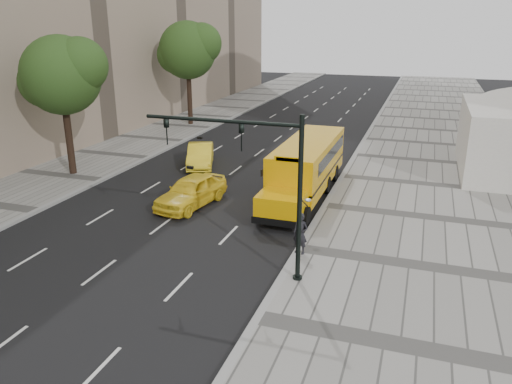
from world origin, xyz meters
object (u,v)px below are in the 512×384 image
(tree_b, at_px, (62,75))
(tree_c, at_px, (189,50))
(traffic_signal, at_px, (263,176))
(taxi_near, at_px, (191,191))
(pedestrian, at_px, (300,234))
(taxi_far, at_px, (200,155))
(school_bus, at_px, (307,163))

(tree_b, distance_m, tree_c, 17.20)
(tree_c, bearing_deg, traffic_signal, -59.11)
(taxi_near, bearing_deg, pedestrian, -20.99)
(tree_b, height_order, traffic_signal, tree_b)
(tree_c, bearing_deg, taxi_near, -64.23)
(pedestrian, bearing_deg, tree_b, 169.47)
(tree_c, xyz_separation_m, pedestrian, (16.55, -23.88, -5.90))
(taxi_near, distance_m, traffic_signal, 9.27)
(tree_c, xyz_separation_m, taxi_far, (6.77, -12.63, -6.17))
(school_bus, distance_m, traffic_signal, 10.58)
(tree_c, xyz_separation_m, traffic_signal, (15.59, -26.07, -2.84))
(tree_b, xyz_separation_m, taxi_near, (9.58, -2.63, -5.52))
(traffic_signal, bearing_deg, pedestrian, 66.37)
(taxi_near, height_order, pedestrian, pedestrian)
(tree_b, height_order, pedestrian, tree_b)
(tree_b, xyz_separation_m, school_bus, (14.91, 1.42, -4.58))
(tree_c, height_order, taxi_near, tree_c)
(school_bus, distance_m, taxi_near, 6.76)
(school_bus, bearing_deg, taxi_near, -142.76)
(tree_b, bearing_deg, tree_c, 89.97)
(taxi_far, relative_size, traffic_signal, 0.72)
(tree_c, distance_m, taxi_near, 22.85)
(taxi_far, bearing_deg, taxi_near, -90.53)
(school_bus, xyz_separation_m, taxi_near, (-5.33, -4.05, -0.94))
(taxi_near, distance_m, pedestrian, 8.07)
(tree_c, bearing_deg, taxi_far, -61.80)
(tree_c, xyz_separation_m, school_bus, (14.90, -15.78, -5.17))
(school_bus, relative_size, taxi_near, 2.39)
(tree_b, bearing_deg, pedestrian, -21.98)
(tree_c, distance_m, taxi_far, 15.61)
(school_bus, height_order, taxi_far, school_bus)
(tree_c, relative_size, pedestrian, 5.38)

